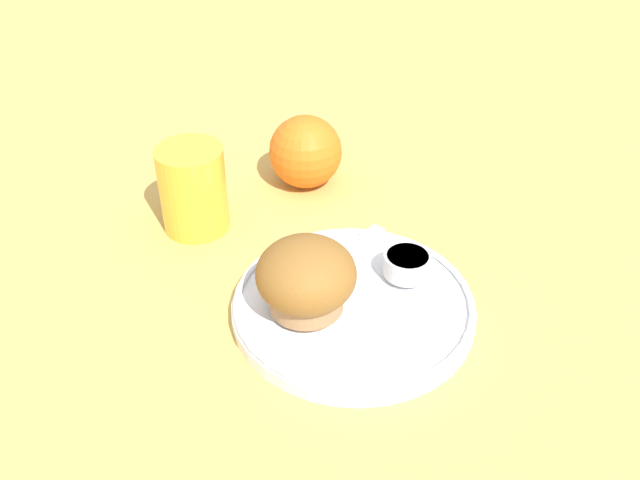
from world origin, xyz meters
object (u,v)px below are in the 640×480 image
muffin (305,277)px  juice_glass (193,189)px  orange_fruit (305,152)px  butter_knife (336,263)px

muffin → juice_glass: (-0.05, 0.19, -0.00)m
orange_fruit → juice_glass: 0.15m
muffin → orange_fruit: 0.24m
muffin → orange_fruit: (0.09, 0.22, -0.01)m
orange_fruit → juice_glass: bearing=-166.9°
muffin → butter_knife: 0.07m
muffin → juice_glass: 0.19m
muffin → juice_glass: bearing=105.1°
butter_knife → juice_glass: size_ratio=1.48×
butter_knife → juice_glass: bearing=96.3°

